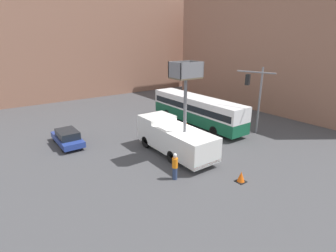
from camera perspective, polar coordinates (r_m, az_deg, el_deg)
ground_plane at (r=21.67m, az=2.70°, el=-5.73°), size 120.00×120.00×0.00m
building_backdrop_far at (r=46.80m, az=-21.54°, el=17.34°), size 44.00×10.00×17.95m
building_backdrop_side at (r=39.86m, az=22.51°, el=14.89°), size 10.00×28.00×14.68m
utility_truck at (r=20.80m, az=1.40°, el=-2.22°), size 2.58×7.49×7.39m
city_bus at (r=28.20m, az=6.19°, el=3.80°), size 2.43×12.24×3.04m
traffic_light_pole at (r=25.26m, az=18.60°, el=7.13°), size 3.59×3.34×6.41m
road_worker_near_truck at (r=17.34m, az=1.52°, el=-8.77°), size 0.38×0.38×1.86m
road_worker_directing at (r=23.78m, az=3.77°, el=-0.97°), size 0.38×0.38×1.93m
traffic_cone_near_truck at (r=17.95m, az=15.61°, el=-10.64°), size 0.63×0.63×0.72m
parked_car_curbside at (r=24.45m, az=-21.03°, el=-2.34°), size 1.76×4.36×1.39m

